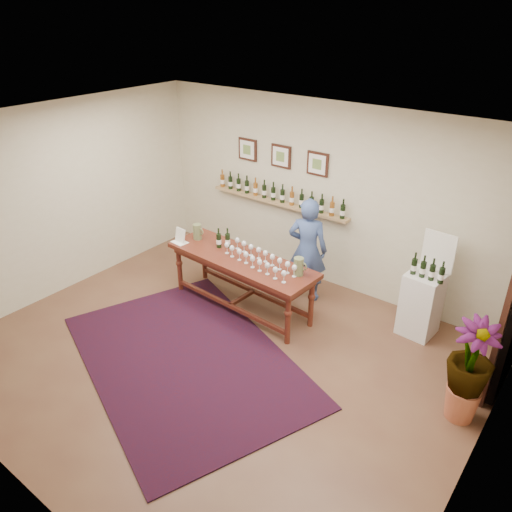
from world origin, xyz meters
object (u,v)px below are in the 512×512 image
Objects in this scene: tasting_table at (241,265)px; potted_plant at (469,371)px; display_pedestal at (421,304)px; person at (307,250)px.

tasting_table is 3.23m from potted_plant.
display_pedestal reaches higher than tasting_table.
tasting_table is 1.47× the size of person.
potted_plant reaches higher than tasting_table.
display_pedestal is 1.73m from person.
person is at bearing 57.21° from tasting_table.
display_pedestal is 0.56× the size of person.
potted_plant is (0.95, -1.21, 0.17)m from display_pedestal.
display_pedestal is at bearing 127.93° from potted_plant.
tasting_table is 2.20× the size of potted_plant.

